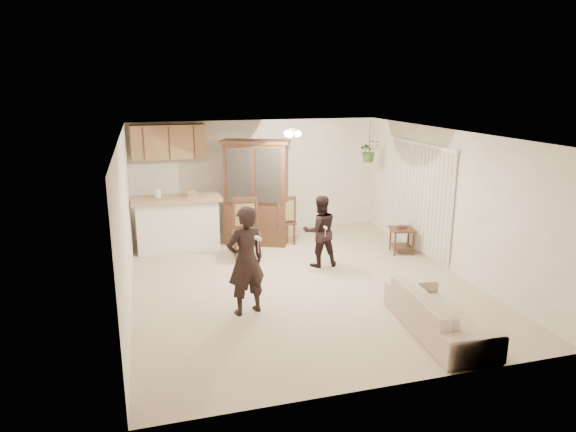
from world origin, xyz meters
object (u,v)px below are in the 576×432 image
object	(u,v)px
sofa	(439,307)
chair_hutch_left	(256,223)
child	(320,230)
china_hutch	(256,193)
adult	(246,255)
chair_bar	(247,242)
chair_hutch_right	(282,230)
side_table	(402,240)

from	to	relation	value
sofa	chair_hutch_left	world-z (taller)	chair_hutch_left
child	sofa	bearing A→B (deg)	104.99
china_hutch	child	bearing A→B (deg)	-39.80
adult	chair_hutch_left	distance (m)	3.99
adult	chair_bar	world-z (taller)	adult
china_hutch	chair_hutch_left	bearing A→B (deg)	103.75
chair_hutch_left	child	bearing A→B (deg)	-57.77
china_hutch	chair_bar	xyz separation A→B (m)	(-0.40, -0.92, -0.74)
china_hutch	sofa	bearing A→B (deg)	-47.97
adult	chair_hutch_left	bearing A→B (deg)	-120.19
sofa	chair_hutch_right	world-z (taller)	chair_hutch_right
chair_bar	chair_hutch_left	size ratio (longest dim) A/B	1.17
chair_bar	sofa	bearing A→B (deg)	-56.18
chair_bar	chair_hutch_right	world-z (taller)	chair_bar
child	chair_hutch_left	distance (m)	2.35
sofa	adult	xyz separation A→B (m)	(-2.37, 1.30, 0.53)
side_table	chair_bar	world-z (taller)	chair_bar
chair_hutch_right	sofa	bearing A→B (deg)	91.04
adult	side_table	bearing A→B (deg)	-167.88
sofa	china_hutch	size ratio (longest dim) A/B	0.87
chair_hutch_left	china_hutch	bearing A→B (deg)	-86.10
chair_hutch_left	chair_hutch_right	size ratio (longest dim) A/B	0.94
sofa	chair_bar	bearing A→B (deg)	31.90
child	china_hutch	xyz separation A→B (m)	(-0.82, 1.66, 0.39)
child	chair_hutch_right	bearing A→B (deg)	-75.81
child	chair_bar	bearing A→B (deg)	-29.28
child	chair_hutch_right	size ratio (longest dim) A/B	1.29
adult	side_table	xyz separation A→B (m)	(3.50, 1.86, -0.64)
china_hutch	side_table	world-z (taller)	china_hutch
child	chair_bar	xyz separation A→B (m)	(-1.22, 0.74, -0.35)
child	china_hutch	bearing A→B (deg)	-61.81
chair_bar	chair_hutch_left	xyz separation A→B (m)	(0.50, 1.46, -0.05)
chair_hutch_left	sofa	bearing A→B (deg)	-60.63
adult	chair_hutch_right	size ratio (longest dim) A/B	1.72
side_table	chair_hutch_left	bearing A→B (deg)	142.30
china_hutch	side_table	distance (m)	3.09
sofa	side_table	distance (m)	3.36
adult	side_table	size ratio (longest dim) A/B	3.22
side_table	chair_hutch_left	xyz separation A→B (m)	(-2.53, 1.95, 0.02)
adult	chair_hutch_left	xyz separation A→B (m)	(0.97, 3.81, -0.62)
side_table	chair_hutch_right	world-z (taller)	chair_hutch_right
chair_hutch_right	adult	bearing A→B (deg)	54.33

